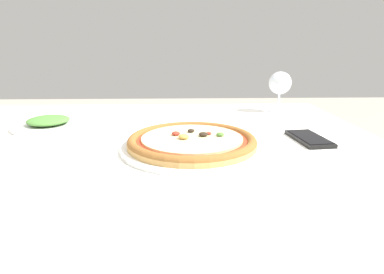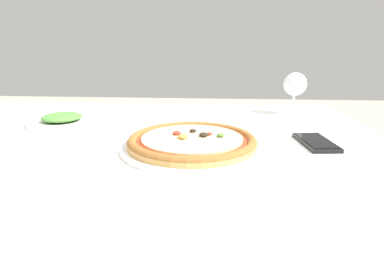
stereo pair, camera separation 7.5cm
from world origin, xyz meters
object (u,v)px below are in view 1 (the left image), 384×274
object	(u,v)px
dining_table	(122,178)
side_plate	(49,123)
pizza_plate	(192,142)
wine_glass_far_left	(280,84)
cell_phone	(309,138)

from	to	relation	value
dining_table	side_plate	world-z (taller)	side_plate
dining_table	pizza_plate	xyz separation A→B (m)	(0.17, -0.01, 0.09)
pizza_plate	wine_glass_far_left	distance (m)	0.53
dining_table	wine_glass_far_left	xyz separation A→B (m)	(0.49, 0.41, 0.18)
pizza_plate	wine_glass_far_left	world-z (taller)	wine_glass_far_left
pizza_plate	dining_table	bearing A→B (deg)	178.05
dining_table	side_plate	size ratio (longest dim) A/B	6.48
pizza_plate	cell_phone	xyz separation A→B (m)	(0.30, 0.06, -0.01)
pizza_plate	cell_phone	bearing A→B (deg)	11.28
side_plate	cell_phone	bearing A→B (deg)	-12.16
pizza_plate	wine_glass_far_left	bearing A→B (deg)	51.76
dining_table	pizza_plate	world-z (taller)	pizza_plate
cell_phone	dining_table	bearing A→B (deg)	-173.41
dining_table	cell_phone	bearing A→B (deg)	6.59
cell_phone	wine_glass_far_left	bearing A→B (deg)	86.42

